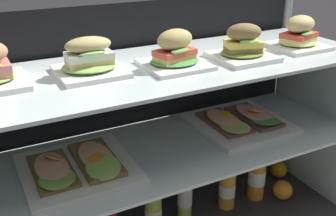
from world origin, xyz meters
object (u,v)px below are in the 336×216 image
(juice_bottle_near_post, at_px, (153,210))
(juice_bottle_front_second, at_px, (257,176))
(plated_roll_sandwich_mid_right, at_px, (89,61))
(open_sandwich_tray_right_of_center, at_px, (241,121))
(plated_roll_sandwich_near_left_corner, at_px, (243,47))
(orange_fruit_beside_bottles, at_px, (283,190))
(orange_fruit_near_left_post, at_px, (278,170))
(open_sandwich_tray_far_left, at_px, (77,166))
(juice_bottle_front_middle, at_px, (227,187))
(plated_roll_sandwich_left_of_center, at_px, (299,35))
(juice_bottle_back_center, at_px, (185,194))
(plated_roll_sandwich_near_right_corner, at_px, (175,53))

(juice_bottle_near_post, height_order, juice_bottle_front_second, juice_bottle_front_second)
(plated_roll_sandwich_mid_right, relative_size, open_sandwich_tray_right_of_center, 0.57)
(plated_roll_sandwich_mid_right, bearing_deg, plated_roll_sandwich_near_left_corner, -9.74)
(orange_fruit_beside_bottles, bearing_deg, plated_roll_sandwich_near_left_corner, -177.03)
(open_sandwich_tray_right_of_center, distance_m, orange_fruit_near_left_post, 0.45)
(orange_fruit_beside_bottles, bearing_deg, juice_bottle_front_second, 147.52)
(plated_roll_sandwich_near_left_corner, xyz_separation_m, open_sandwich_tray_far_left, (-0.56, 0.06, -0.32))
(plated_roll_sandwich_near_left_corner, xyz_separation_m, open_sandwich_tray_right_of_center, (0.09, 0.09, -0.32))
(plated_roll_sandwich_mid_right, bearing_deg, juice_bottle_front_middle, -0.30)
(plated_roll_sandwich_left_of_center, xyz_separation_m, juice_bottle_front_middle, (-0.22, 0.06, -0.61))
(plated_roll_sandwich_mid_right, bearing_deg, juice_bottle_near_post, 0.27)
(juice_bottle_back_center, bearing_deg, juice_bottle_front_middle, -7.57)
(plated_roll_sandwich_left_of_center, xyz_separation_m, juice_bottle_front_second, (-0.08, 0.06, -0.60))
(juice_bottle_front_second, distance_m, orange_fruit_beside_bottles, 0.13)
(open_sandwich_tray_far_left, distance_m, juice_bottle_front_middle, 0.67)
(plated_roll_sandwich_left_of_center, bearing_deg, plated_roll_sandwich_mid_right, 175.06)
(juice_bottle_near_post, bearing_deg, orange_fruit_beside_bottles, -6.99)
(juice_bottle_back_center, distance_m, juice_bottle_front_second, 0.33)
(open_sandwich_tray_far_left, bearing_deg, orange_fruit_near_left_post, 5.70)
(juice_bottle_front_second, bearing_deg, orange_fruit_near_left_post, 20.95)
(open_sandwich_tray_far_left, height_order, orange_fruit_near_left_post, open_sandwich_tray_far_left)
(orange_fruit_beside_bottles, relative_size, orange_fruit_near_left_post, 1.07)
(plated_roll_sandwich_near_left_corner, relative_size, open_sandwich_tray_right_of_center, 0.55)
(plated_roll_sandwich_mid_right, height_order, juice_bottle_back_center, plated_roll_sandwich_mid_right)
(plated_roll_sandwich_near_left_corner, height_order, open_sandwich_tray_right_of_center, plated_roll_sandwich_near_left_corner)
(open_sandwich_tray_far_left, xyz_separation_m, juice_bottle_back_center, (0.42, 0.05, -0.28))
(plated_roll_sandwich_mid_right, distance_m, plated_roll_sandwich_near_right_corner, 0.26)
(open_sandwich_tray_right_of_center, xyz_separation_m, juice_bottle_back_center, (-0.23, 0.02, -0.28))
(open_sandwich_tray_far_left, bearing_deg, open_sandwich_tray_right_of_center, 2.70)
(plated_roll_sandwich_mid_right, bearing_deg, juice_bottle_front_second, -0.69)
(open_sandwich_tray_right_of_center, xyz_separation_m, juice_bottle_near_post, (-0.38, -0.00, -0.28))
(plated_roll_sandwich_near_left_corner, distance_m, juice_bottle_back_center, 0.63)
(plated_roll_sandwich_left_of_center, relative_size, juice_bottle_near_post, 0.76)
(plated_roll_sandwich_near_right_corner, bearing_deg, orange_fruit_near_left_post, 11.00)
(open_sandwich_tray_far_left, relative_size, orange_fruit_beside_bottles, 4.20)
(plated_roll_sandwich_near_right_corner, xyz_separation_m, juice_bottle_front_middle, (0.27, 0.05, -0.61))
(plated_roll_sandwich_near_left_corner, distance_m, orange_fruit_beside_bottles, 0.72)
(plated_roll_sandwich_near_right_corner, distance_m, open_sandwich_tray_right_of_center, 0.46)
(plated_roll_sandwich_near_right_corner, height_order, juice_bottle_near_post, plated_roll_sandwich_near_right_corner)
(juice_bottle_near_post, height_order, orange_fruit_beside_bottles, juice_bottle_near_post)
(plated_roll_sandwich_near_right_corner, height_order, orange_fruit_near_left_post, plated_roll_sandwich_near_right_corner)
(juice_bottle_front_middle, bearing_deg, open_sandwich_tray_right_of_center, 6.44)
(plated_roll_sandwich_near_left_corner, distance_m, open_sandwich_tray_right_of_center, 0.35)
(plated_roll_sandwich_mid_right, distance_m, plated_roll_sandwich_near_left_corner, 0.50)
(plated_roll_sandwich_mid_right, height_order, orange_fruit_beside_bottles, plated_roll_sandwich_mid_right)
(plated_roll_sandwich_mid_right, height_order, orange_fruit_near_left_post, plated_roll_sandwich_mid_right)
(juice_bottle_front_middle, height_order, orange_fruit_beside_bottles, juice_bottle_front_middle)
(plated_roll_sandwich_mid_right, xyz_separation_m, juice_bottle_front_middle, (0.53, -0.00, -0.61))
(plated_roll_sandwich_near_right_corner, relative_size, plated_roll_sandwich_near_left_corner, 1.03)
(plated_roll_sandwich_near_right_corner, bearing_deg, plated_roll_sandwich_left_of_center, -1.32)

